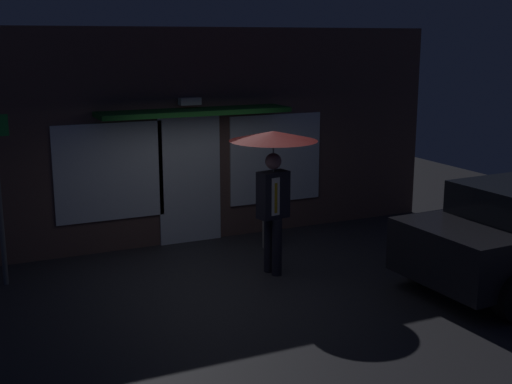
{
  "coord_description": "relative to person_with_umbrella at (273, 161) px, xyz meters",
  "views": [
    {
      "loc": [
        -3.81,
        -8.62,
        3.48
      ],
      "look_at": [
        0.28,
        0.1,
        1.29
      ],
      "focal_mm": 47.64,
      "sensor_mm": 36.0,
      "label": 1
    }
  ],
  "objects": [
    {
      "name": "ground_plane",
      "position": [
        -0.56,
        -0.1,
        -1.72
      ],
      "size": [
        18.0,
        18.0,
        0.0
      ],
      "primitive_type": "plane",
      "color": "#26262B"
    },
    {
      "name": "person_with_umbrella",
      "position": [
        0.0,
        0.0,
        0.0
      ],
      "size": [
        1.29,
        1.29,
        2.17
      ],
      "rotation": [
        0.0,
        0.0,
        0.19
      ],
      "color": "black",
      "rests_on": "ground"
    },
    {
      "name": "sidewalk_bollard",
      "position": [
        0.55,
        1.19,
        -1.4
      ],
      "size": [
        0.27,
        0.27,
        0.64
      ],
      "primitive_type": "cylinder",
      "color": "#9E998E",
      "rests_on": "ground"
    },
    {
      "name": "building_facade",
      "position": [
        -0.55,
        2.24,
        0.1
      ],
      "size": [
        9.59,
        1.0,
        3.66
      ],
      "color": "brown",
      "rests_on": "ground"
    }
  ]
}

